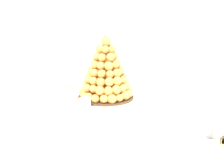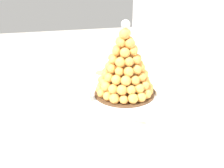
{
  "view_description": "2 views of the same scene",
  "coord_description": "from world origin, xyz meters",
  "px_view_note": "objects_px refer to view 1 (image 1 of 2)",
  "views": [
    {
      "loc": [
        0.66,
        -1.02,
        1.22
      ],
      "look_at": [
        -0.06,
        0.02,
        0.87
      ],
      "focal_mm": 48.38,
      "sensor_mm": 36.0,
      "label": 1
    },
    {
      "loc": [
        0.79,
        -0.24,
        1.23
      ],
      "look_at": [
        0.0,
        -0.01,
        0.89
      ],
      "focal_mm": 39.13,
      "sensor_mm": 36.0,
      "label": 2
    }
  ],
  "objects_px": {
    "dessert_cup_left": "(42,95)",
    "dessert_cup_mid_left": "(85,104)",
    "dessert_cup_centre": "(136,115)",
    "croquembouche": "(106,72)",
    "serving_tray": "(102,102)",
    "creme_brulee_ramekin": "(66,89)",
    "macaron_goblet": "(213,102)",
    "wine_glass": "(84,66)"
  },
  "relations": [
    {
      "from": "croquembouche",
      "to": "dessert_cup_centre",
      "type": "relative_size",
      "value": 6.1
    },
    {
      "from": "dessert_cup_mid_left",
      "to": "creme_brulee_ramekin",
      "type": "xyz_separation_m",
      "value": [
        -0.24,
        0.14,
        -0.01
      ]
    },
    {
      "from": "dessert_cup_left",
      "to": "macaron_goblet",
      "type": "relative_size",
      "value": 0.24
    },
    {
      "from": "creme_brulee_ramekin",
      "to": "dessert_cup_left",
      "type": "bearing_deg",
      "value": -95.06
    },
    {
      "from": "macaron_goblet",
      "to": "wine_glass",
      "type": "bearing_deg",
      "value": 161.74
    },
    {
      "from": "macaron_goblet",
      "to": "wine_glass",
      "type": "height_order",
      "value": "macaron_goblet"
    },
    {
      "from": "dessert_cup_centre",
      "to": "wine_glass",
      "type": "relative_size",
      "value": 0.32
    },
    {
      "from": "croquembouche",
      "to": "dessert_cup_mid_left",
      "type": "height_order",
      "value": "croquembouche"
    },
    {
      "from": "creme_brulee_ramekin",
      "to": "macaron_goblet",
      "type": "bearing_deg",
      "value": -8.3
    },
    {
      "from": "dessert_cup_mid_left",
      "to": "dessert_cup_centre",
      "type": "bearing_deg",
      "value": 1.32
    },
    {
      "from": "croquembouche",
      "to": "dessert_cup_mid_left",
      "type": "relative_size",
      "value": 6.48
    },
    {
      "from": "dessert_cup_centre",
      "to": "serving_tray",
      "type": "bearing_deg",
      "value": 155.77
    },
    {
      "from": "croquembouche",
      "to": "creme_brulee_ramekin",
      "type": "relative_size",
      "value": 3.36
    },
    {
      "from": "dessert_cup_left",
      "to": "croquembouche",
      "type": "bearing_deg",
      "value": 39.37
    },
    {
      "from": "croquembouche",
      "to": "macaron_goblet",
      "type": "height_order",
      "value": "croquembouche"
    },
    {
      "from": "dessert_cup_centre",
      "to": "macaron_goblet",
      "type": "distance_m",
      "value": 0.3
    },
    {
      "from": "wine_glass",
      "to": "dessert_cup_mid_left",
      "type": "bearing_deg",
      "value": -50.35
    },
    {
      "from": "serving_tray",
      "to": "creme_brulee_ramekin",
      "type": "bearing_deg",
      "value": 174.62
    },
    {
      "from": "croquembouche",
      "to": "macaron_goblet",
      "type": "distance_m",
      "value": 0.56
    },
    {
      "from": "croquembouche",
      "to": "creme_brulee_ramekin",
      "type": "bearing_deg",
      "value": -170.05
    },
    {
      "from": "dessert_cup_mid_left",
      "to": "creme_brulee_ramekin",
      "type": "bearing_deg",
      "value": 149.7
    },
    {
      "from": "dessert_cup_left",
      "to": "macaron_goblet",
      "type": "height_order",
      "value": "macaron_goblet"
    },
    {
      "from": "dessert_cup_centre",
      "to": "macaron_goblet",
      "type": "bearing_deg",
      "value": 4.28
    },
    {
      "from": "croquembouche",
      "to": "wine_glass",
      "type": "height_order",
      "value": "croquembouche"
    },
    {
      "from": "dessert_cup_left",
      "to": "creme_brulee_ramekin",
      "type": "height_order",
      "value": "dessert_cup_left"
    },
    {
      "from": "dessert_cup_left",
      "to": "dessert_cup_mid_left",
      "type": "xyz_separation_m",
      "value": [
        0.25,
        0.01,
        -0.0
      ]
    },
    {
      "from": "dessert_cup_mid_left",
      "to": "wine_glass",
      "type": "bearing_deg",
      "value": 129.65
    },
    {
      "from": "dessert_cup_centre",
      "to": "wine_glass",
      "type": "bearing_deg",
      "value": 150.39
    },
    {
      "from": "dessert_cup_mid_left",
      "to": "wine_glass",
      "type": "xyz_separation_m",
      "value": [
        -0.23,
        0.28,
        0.09
      ]
    },
    {
      "from": "serving_tray",
      "to": "wine_glass",
      "type": "xyz_separation_m",
      "value": [
        -0.23,
        0.16,
        0.11
      ]
    },
    {
      "from": "croquembouche",
      "to": "macaron_goblet",
      "type": "relative_size",
      "value": 1.49
    },
    {
      "from": "croquembouche",
      "to": "dessert_cup_left",
      "type": "xyz_separation_m",
      "value": [
        -0.23,
        -0.19,
        -0.1
      ]
    },
    {
      "from": "serving_tray",
      "to": "dessert_cup_mid_left",
      "type": "bearing_deg",
      "value": -91.58
    },
    {
      "from": "croquembouche",
      "to": "wine_glass",
      "type": "distance_m",
      "value": 0.23
    },
    {
      "from": "dessert_cup_centre",
      "to": "croquembouche",
      "type": "bearing_deg",
      "value": 147.08
    },
    {
      "from": "serving_tray",
      "to": "dessert_cup_mid_left",
      "type": "relative_size",
      "value": 13.25
    },
    {
      "from": "dessert_cup_mid_left",
      "to": "creme_brulee_ramekin",
      "type": "distance_m",
      "value": 0.27
    },
    {
      "from": "dessert_cup_mid_left",
      "to": "creme_brulee_ramekin",
      "type": "relative_size",
      "value": 0.52
    },
    {
      "from": "croquembouche",
      "to": "wine_glass",
      "type": "bearing_deg",
      "value": 154.84
    },
    {
      "from": "dessert_cup_left",
      "to": "creme_brulee_ramekin",
      "type": "distance_m",
      "value": 0.15
    },
    {
      "from": "creme_brulee_ramekin",
      "to": "macaron_goblet",
      "type": "height_order",
      "value": "macaron_goblet"
    },
    {
      "from": "dessert_cup_left",
      "to": "dessert_cup_centre",
      "type": "height_order",
      "value": "dessert_cup_centre"
    }
  ]
}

